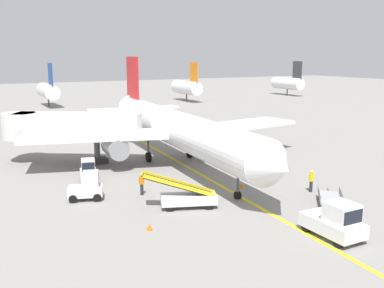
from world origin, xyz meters
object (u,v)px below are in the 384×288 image
Objects in this scene: pushback_tug at (335,221)px; baggage_tug_by_cargo_door at (88,172)px; jet_bridge at (64,127)px; baggage_cart_loaded at (330,197)px; baggage_tug_near_wing at (87,187)px; ground_crew_wing_walker at (311,180)px; safety_cone_nose_right at (149,227)px; safety_cone_nose_left at (241,185)px; ground_crew_marshaller at (142,183)px; airliner at (175,128)px; belt_loader_forward_hold at (187,196)px.

baggage_tug_by_cargo_door is at bearing 118.00° from pushback_tug.
jet_bridge is 3.63× the size of baggage_cart_loaded.
ground_crew_wing_walker is (15.50, -6.26, -0.02)m from baggage_tug_near_wing.
safety_cone_nose_right is at bearing -77.23° from baggage_tug_near_wing.
safety_cone_nose_right is (-13.04, 1.62, -0.25)m from baggage_cart_loaded.
safety_cone_nose_left is 1.00× the size of safety_cone_nose_right.
pushback_tug reaches higher than baggage_tug_by_cargo_door.
safety_cone_nose_left is at bearing -55.91° from jet_bridge.
safety_cone_nose_left is at bearing 24.72° from safety_cone_nose_right.
ground_crew_marshaller is 6.95m from safety_cone_nose_right.
airliner reaches higher than belt_loader_forward_hold.
airliner is at bearing 90.16° from pushback_tug.
baggage_tug_near_wing is (-10.47, -7.01, -2.49)m from airliner.
safety_cone_nose_right is at bearing -175.34° from ground_crew_wing_walker.
jet_bridge reaches higher than pushback_tug.
baggage_tug_by_cargo_door is 18.83m from baggage_cart_loaded.
ground_crew_wing_walker is 13.89m from safety_cone_nose_right.
ground_crew_wing_walker reaches higher than safety_cone_nose_left.
ground_crew_wing_walker reaches higher than baggage_cart_loaded.
belt_loader_forward_hold is 1.52× the size of baggage_cart_loaded.
safety_cone_nose_left is at bearing 18.41° from belt_loader_forward_hold.
pushback_tug reaches higher than baggage_cart_loaded.
pushback_tug is 17.10m from baggage_tug_near_wing.
baggage_tug_by_cargo_door is 5.59m from ground_crew_marshaller.
baggage_tug_by_cargo_door reaches higher than ground_crew_wing_walker.
pushback_tug is 6.14m from baggage_cart_loaded.
jet_bridge is 4.65× the size of baggage_tug_by_cargo_door.
jet_bridge is at bearing 110.07° from pushback_tug.
ground_crew_marshaller is at bearing 117.83° from pushback_tug.
jet_bridge is 12.48m from baggage_tug_near_wing.
airliner is 20.63m from pushback_tug.
airliner is 14.41m from ground_crew_wing_walker.
airliner is 20.79× the size of ground_crew_wing_walker.
pushback_tug is at bearing -34.51° from safety_cone_nose_right.
belt_loader_forward_hold reaches higher than safety_cone_nose_left.
baggage_tug_by_cargo_door is (-9.34, 17.56, -0.07)m from pushback_tug.
jet_bridge is at bearing 91.49° from safety_cone_nose_right.
safety_cone_nose_left is at bearing 118.83° from baggage_cart_loaded.
baggage_cart_loaded is at bearing -44.08° from baggage_tug_by_cargo_door.
belt_loader_forward_hold is at bearing -75.62° from jet_bridge.
pushback_tug is 10.78m from safety_cone_nose_right.
baggage_tug_near_wing is (-10.53, 13.48, -0.07)m from pushback_tug.
safety_cone_nose_right is at bearing -121.44° from airliner.
baggage_tug_near_wing is at bearing 138.64° from belt_loader_forward_hold.
airliner is at bearing -28.92° from jet_bridge.
belt_loader_forward_hold is (-4.94, -11.88, -2.64)m from airliner.
baggage_cart_loaded is at bearing -75.17° from airliner.
ground_crew_wing_walker is 3.86× the size of safety_cone_nose_left.
ground_crew_wing_walker is at bearing -69.25° from airliner.
safety_cone_nose_right is (-13.83, -1.13, -0.69)m from ground_crew_wing_walker.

